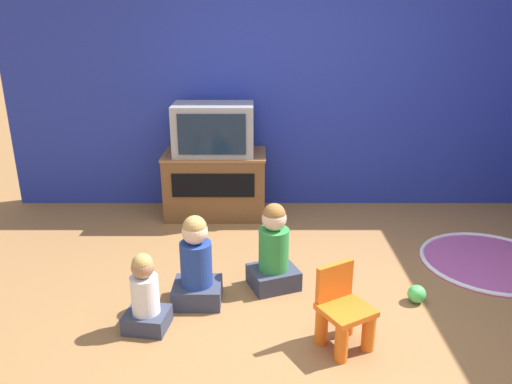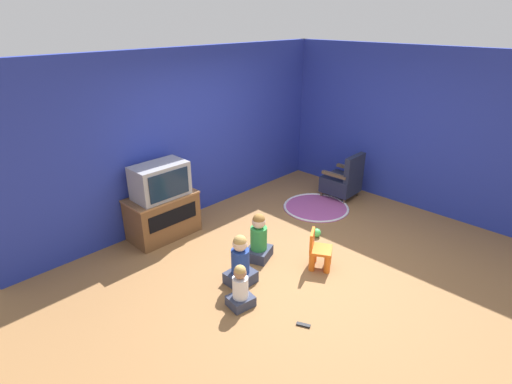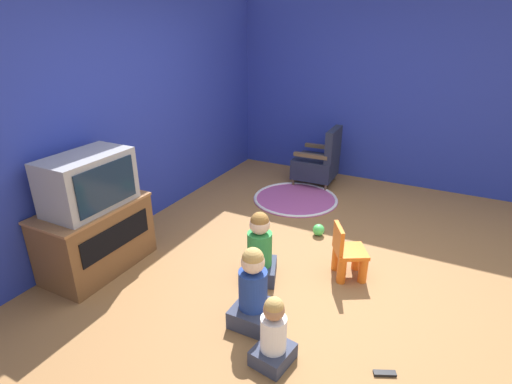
% 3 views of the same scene
% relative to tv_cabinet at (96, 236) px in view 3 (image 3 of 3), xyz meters
% --- Properties ---
extents(ground_plane, '(30.00, 30.00, 0.00)m').
position_rel_tv_cabinet_xyz_m(ground_plane, '(0.87, -1.81, -0.33)').
color(ground_plane, olive).
extents(wall_back, '(5.80, 0.12, 2.62)m').
position_rel_tv_cabinet_xyz_m(wall_back, '(0.77, 0.35, 0.97)').
color(wall_back, '#23339E').
rests_on(wall_back, ground_plane).
extents(wall_right, '(0.12, 5.23, 2.62)m').
position_rel_tv_cabinet_xyz_m(wall_right, '(3.61, -2.20, 0.97)').
color(wall_right, '#23339E').
rests_on(wall_right, ground_plane).
extents(tv_cabinet, '(1.00, 0.56, 0.64)m').
position_rel_tv_cabinet_xyz_m(tv_cabinet, '(0.00, 0.00, 0.00)').
color(tv_cabinet, brown).
rests_on(tv_cabinet, ground_plane).
extents(television, '(0.77, 0.46, 0.49)m').
position_rel_tv_cabinet_xyz_m(television, '(0.00, -0.03, 0.55)').
color(television, '#939399').
rests_on(television, tv_cabinet).
extents(black_armchair, '(0.57, 0.59, 0.83)m').
position_rel_tv_cabinet_xyz_m(black_armchair, '(3.03, -1.14, -0.01)').
color(black_armchair, brown).
rests_on(black_armchair, ground_plane).
extents(yellow_kid_chair, '(0.39, 0.38, 0.51)m').
position_rel_tv_cabinet_xyz_m(yellow_kid_chair, '(0.94, -2.14, -0.12)').
color(yellow_kid_chair, orange).
rests_on(yellow_kid_chair, ground_plane).
extents(play_mat, '(1.12, 1.12, 0.04)m').
position_rel_tv_cabinet_xyz_m(play_mat, '(2.34, -1.07, -0.32)').
color(play_mat, '#A54C8C').
rests_on(play_mat, ground_plane).
extents(child_watching_left, '(0.42, 0.40, 0.67)m').
position_rel_tv_cabinet_xyz_m(child_watching_left, '(0.54, -1.44, -0.05)').
color(child_watching_left, '#33384C').
rests_on(child_watching_left, ground_plane).
extents(child_watching_center, '(0.31, 0.28, 0.54)m').
position_rel_tv_cabinet_xyz_m(child_watching_center, '(-0.30, -1.97, -0.10)').
color(child_watching_center, '#33384C').
rests_on(child_watching_center, ground_plane).
extents(child_watching_right, '(0.34, 0.30, 0.66)m').
position_rel_tv_cabinet_xyz_m(child_watching_right, '(-0.01, -1.66, -0.05)').
color(child_watching_right, '#33384C').
rests_on(child_watching_right, ground_plane).
extents(toy_ball, '(0.13, 0.13, 0.13)m').
position_rel_tv_cabinet_xyz_m(toy_ball, '(1.55, -1.66, -0.27)').
color(toy_ball, '#4CCC59').
rests_on(toy_ball, ground_plane).
extents(remote_control, '(0.10, 0.15, 0.02)m').
position_rel_tv_cabinet_xyz_m(remote_control, '(-0.06, -2.68, -0.32)').
color(remote_control, black).
rests_on(remote_control, ground_plane).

